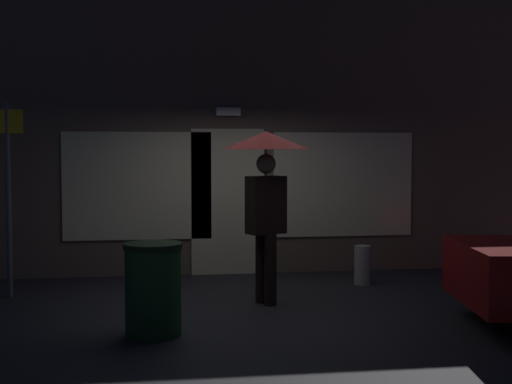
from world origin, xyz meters
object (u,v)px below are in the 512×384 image
person_with_umbrella (266,168)px  trash_bin (153,289)px  street_sign_post (8,187)px  sidewalk_bollard (362,265)px

person_with_umbrella → trash_bin: 2.22m
street_sign_post → trash_bin: (1.82, -2.16, -0.93)m
person_with_umbrella → sidewalk_bollard: bearing=9.9°
sidewalk_bollard → trash_bin: bearing=-141.1°
street_sign_post → trash_bin: bearing=-49.9°
person_with_umbrella → sidewalk_bollard: 2.32m
street_sign_post → sidewalk_bollard: 4.85m
street_sign_post → person_with_umbrella: bearing=-15.2°
sidewalk_bollard → trash_bin: (-2.89, -2.34, 0.20)m
street_sign_post → trash_bin: street_sign_post is taller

